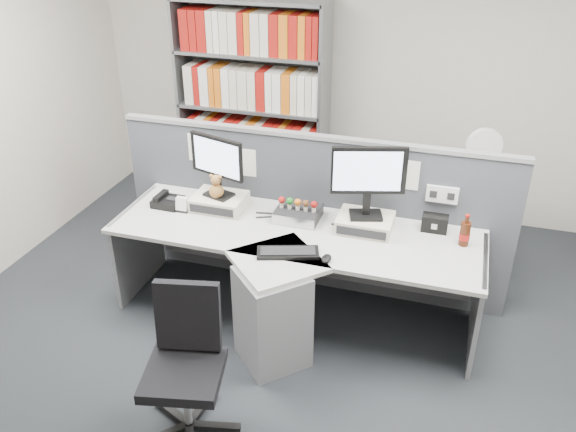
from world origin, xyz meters
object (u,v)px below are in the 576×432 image
(desktop_pc, at_px, (298,214))
(filing_cabinet, at_px, (471,223))
(monitor_right, at_px, (368,176))
(office_chair, at_px, (186,360))
(monitor_left, at_px, (217,161))
(mouse, at_px, (326,259))
(cola_bottle, at_px, (465,234))
(desk, at_px, (286,279))
(desk_calendar, at_px, (182,205))
(desk_fan, at_px, (483,150))
(desk_phone, at_px, (167,201))
(shelving_unit, at_px, (253,111))
(keyboard, at_px, (288,252))
(speaker, at_px, (435,223))

(desktop_pc, height_order, filing_cabinet, desktop_pc)
(monitor_right, bearing_deg, office_chair, -119.13)
(monitor_left, distance_m, mouse, 1.12)
(mouse, distance_m, cola_bottle, 0.95)
(office_chair, bearing_deg, monitor_right, 60.87)
(desk, relative_size, desk_calendar, 22.90)
(mouse, bearing_deg, filing_cabinet, 59.17)
(monitor_right, xyz_separation_m, desk_calendar, (-1.34, -0.13, -0.36))
(monitor_left, relative_size, desk_fan, 0.94)
(desk_phone, distance_m, office_chair, 1.49)
(monitor_right, xyz_separation_m, shelving_unit, (-1.36, 1.46, -0.15))
(desk_fan, bearing_deg, filing_cabinet, 90.00)
(desk_phone, height_order, cola_bottle, cola_bottle)
(desk, xyz_separation_m, keyboard, (0.04, -0.09, 0.28))
(speaker, distance_m, desk_fan, 0.96)
(desk, xyz_separation_m, monitor_right, (0.46, 0.38, 0.67))
(filing_cabinet, bearing_deg, shelving_unit, 167.93)
(keyboard, distance_m, cola_bottle, 1.18)
(keyboard, height_order, filing_cabinet, keyboard)
(desktop_pc, distance_m, desk_fan, 1.61)
(monitor_left, relative_size, shelving_unit, 0.23)
(desk_fan, distance_m, office_chair, 2.84)
(keyboard, relative_size, desk_phone, 2.04)
(speaker, bearing_deg, desktop_pc, -173.35)
(desk_calendar, xyz_separation_m, cola_bottle, (2.01, 0.12, 0.04))
(monitor_right, height_order, mouse, monitor_right)
(monitor_left, height_order, speaker, monitor_left)
(speaker, relative_size, office_chair, 0.20)
(desktop_pc, distance_m, mouse, 0.59)
(monitor_left, distance_m, desk_fan, 2.10)
(cola_bottle, height_order, shelving_unit, shelving_unit)
(filing_cabinet, relative_size, office_chair, 0.78)
(desk, height_order, monitor_right, monitor_right)
(mouse, xyz_separation_m, filing_cabinet, (0.90, 1.50, -0.39))
(desktop_pc, height_order, keyboard, desktop_pc)
(mouse, distance_m, shelving_unit, 2.30)
(keyboard, relative_size, cola_bottle, 1.89)
(desk, xyz_separation_m, desk_calendar, (-0.87, 0.25, 0.31))
(desktop_pc, relative_size, filing_cabinet, 0.44)
(desk_fan, bearing_deg, monitor_left, -151.06)
(desk, distance_m, mouse, 0.43)
(desk_calendar, bearing_deg, monitor_right, 5.70)
(monitor_left, distance_m, desk_calendar, 0.43)
(mouse, bearing_deg, keyboard, 178.19)
(desk, bearing_deg, speaker, 28.41)
(monitor_right, distance_m, mouse, 0.64)
(shelving_unit, bearing_deg, monitor_right, -47.08)
(mouse, bearing_deg, office_chair, -124.49)
(keyboard, height_order, desk_calendar, desk_calendar)
(monitor_left, height_order, office_chair, monitor_left)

